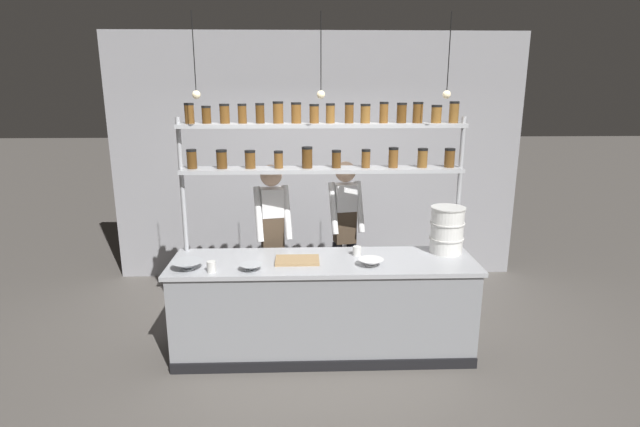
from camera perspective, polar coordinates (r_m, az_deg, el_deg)
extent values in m
plane|color=#5B5651|center=(5.01, 0.38, -15.31)|extent=(40.00, 40.00, 0.00)
cube|color=#939399|center=(6.46, -0.34, 6.26)|extent=(5.21, 0.12, 3.12)
cube|color=gray|center=(4.80, 0.39, -10.76)|extent=(2.75, 0.72, 0.88)
cube|color=#ADAFB5|center=(4.63, 0.40, -5.60)|extent=(2.81, 0.76, 0.04)
cube|color=black|center=(4.67, 0.57, -17.01)|extent=(2.75, 0.03, 0.10)
cylinder|color=#ADAFB5|center=(5.00, -15.11, -2.11)|extent=(0.04, 0.04, 2.20)
cylinder|color=#ADAFB5|center=(5.10, 15.30, -1.81)|extent=(0.04, 0.04, 2.20)
cube|color=#ADAFB5|center=(4.74, 0.25, 5.02)|extent=(2.65, 0.28, 0.04)
cylinder|color=#513314|center=(4.83, -14.44, 5.93)|extent=(0.09, 0.09, 0.16)
cylinder|color=black|center=(4.82, -14.50, 6.99)|extent=(0.09, 0.09, 0.02)
cylinder|color=#513314|center=(4.78, -11.16, 6.00)|extent=(0.10, 0.10, 0.16)
cylinder|color=black|center=(4.77, -11.21, 7.04)|extent=(0.10, 0.10, 0.02)
cylinder|color=brown|center=(4.75, -7.98, 6.03)|extent=(0.10, 0.10, 0.15)
cylinder|color=black|center=(4.73, -8.02, 7.04)|extent=(0.10, 0.10, 0.02)
cylinder|color=brown|center=(4.73, -4.76, 6.05)|extent=(0.08, 0.08, 0.14)
cylinder|color=black|center=(4.71, -4.78, 7.02)|extent=(0.09, 0.09, 0.02)
cylinder|color=#513314|center=(4.72, -1.48, 6.30)|extent=(0.10, 0.10, 0.18)
cylinder|color=black|center=(4.70, -1.49, 7.50)|extent=(0.10, 0.10, 0.02)
cylinder|color=#513314|center=(4.73, 1.88, 6.12)|extent=(0.09, 0.09, 0.15)
cylinder|color=black|center=(4.72, 1.89, 7.13)|extent=(0.09, 0.09, 0.02)
cylinder|color=brown|center=(4.76, 5.26, 6.16)|extent=(0.08, 0.08, 0.15)
cylinder|color=black|center=(4.74, 5.29, 7.19)|extent=(0.08, 0.08, 0.02)
cylinder|color=brown|center=(4.79, 8.37, 6.23)|extent=(0.09, 0.09, 0.17)
cylinder|color=black|center=(4.78, 8.41, 7.36)|extent=(0.09, 0.09, 0.02)
cylinder|color=brown|center=(4.85, 11.63, 6.13)|extent=(0.09, 0.09, 0.16)
cylinder|color=black|center=(4.84, 11.68, 7.19)|extent=(0.10, 0.10, 0.02)
cylinder|color=brown|center=(4.92, 14.58, 6.07)|extent=(0.10, 0.10, 0.16)
cylinder|color=black|center=(4.91, 14.65, 7.10)|extent=(0.10, 0.10, 0.02)
cube|color=#ADAFB5|center=(4.69, 0.26, 10.06)|extent=(2.65, 0.28, 0.04)
cylinder|color=brown|center=(4.79, -14.70, 10.90)|extent=(0.09, 0.09, 0.17)
cylinder|color=black|center=(4.78, -14.77, 12.01)|extent=(0.09, 0.09, 0.02)
cylinder|color=#513314|center=(4.76, -12.85, 10.84)|extent=(0.08, 0.08, 0.14)
cylinder|color=black|center=(4.75, -12.90, 11.80)|extent=(0.08, 0.08, 0.02)
cylinder|color=brown|center=(4.73, -10.84, 11.03)|extent=(0.09, 0.09, 0.16)
cylinder|color=black|center=(4.73, -10.89, 12.10)|extent=(0.09, 0.09, 0.02)
cylinder|color=brown|center=(4.71, -8.87, 11.10)|extent=(0.08, 0.08, 0.16)
cylinder|color=black|center=(4.70, -8.92, 12.18)|extent=(0.08, 0.08, 0.02)
cylinder|color=#513314|center=(4.69, -6.87, 11.19)|extent=(0.08, 0.08, 0.16)
cylinder|color=black|center=(4.69, -6.90, 12.30)|extent=(0.08, 0.08, 0.02)
cylinder|color=brown|center=(4.68, -4.81, 11.32)|extent=(0.10, 0.10, 0.18)
cylinder|color=black|center=(4.68, -4.83, 12.53)|extent=(0.10, 0.10, 0.02)
cylinder|color=brown|center=(4.68, -2.74, 11.30)|extent=(0.09, 0.09, 0.17)
cylinder|color=black|center=(4.67, -2.75, 12.46)|extent=(0.09, 0.09, 0.02)
cylinder|color=brown|center=(4.68, -0.67, 11.22)|extent=(0.09, 0.09, 0.15)
cylinder|color=black|center=(4.67, -0.67, 12.29)|extent=(0.09, 0.09, 0.02)
cylinder|color=brown|center=(4.68, 1.19, 11.26)|extent=(0.08, 0.08, 0.16)
cylinder|color=black|center=(4.68, 1.19, 12.36)|extent=(0.08, 0.08, 0.02)
cylinder|color=brown|center=(4.70, 3.35, 11.29)|extent=(0.08, 0.08, 0.17)
cylinder|color=black|center=(4.69, 3.37, 12.43)|extent=(0.08, 0.08, 0.02)
cylinder|color=brown|center=(4.71, 5.20, 11.19)|extent=(0.09, 0.09, 0.16)
cylinder|color=black|center=(4.71, 5.23, 12.26)|extent=(0.09, 0.09, 0.02)
cylinder|color=brown|center=(4.74, 7.30, 11.26)|extent=(0.08, 0.08, 0.17)
cylinder|color=black|center=(4.73, 7.34, 12.43)|extent=(0.08, 0.08, 0.02)
cylinder|color=#513314|center=(4.77, 9.31, 11.16)|extent=(0.09, 0.09, 0.17)
cylinder|color=black|center=(4.76, 9.35, 12.27)|extent=(0.09, 0.09, 0.02)
cylinder|color=brown|center=(4.80, 11.11, 11.14)|extent=(0.09, 0.09, 0.17)
cylinder|color=black|center=(4.79, 11.17, 12.29)|extent=(0.10, 0.10, 0.02)
cylinder|color=brown|center=(4.84, 13.15, 10.90)|extent=(0.10, 0.10, 0.14)
cylinder|color=black|center=(4.83, 13.21, 11.88)|extent=(0.10, 0.10, 0.02)
cylinder|color=brown|center=(4.88, 15.05, 11.01)|extent=(0.09, 0.09, 0.18)
cylinder|color=black|center=(4.88, 15.13, 12.16)|extent=(0.09, 0.09, 0.02)
cylinder|color=black|center=(5.36, -6.15, -8.38)|extent=(0.11, 0.11, 0.83)
cylinder|color=black|center=(5.38, -4.45, -8.23)|extent=(0.11, 0.11, 0.83)
cube|color=#473828|center=(5.17, -5.45, -2.23)|extent=(0.25, 0.21, 0.36)
cube|color=white|center=(5.08, -5.54, 1.28)|extent=(0.25, 0.22, 0.29)
sphere|color=tan|center=(5.03, -5.62, 4.35)|extent=(0.22, 0.22, 0.22)
cylinder|color=white|center=(5.03, -7.03, -0.08)|extent=(0.12, 0.26, 0.54)
cylinder|color=white|center=(5.07, -3.79, 0.13)|extent=(0.12, 0.26, 0.54)
cylinder|color=black|center=(5.58, 1.97, -7.35)|extent=(0.11, 0.11, 0.82)
cylinder|color=black|center=(5.62, 3.56, -7.20)|extent=(0.11, 0.11, 0.82)
cube|color=#473828|center=(5.41, 2.85, -1.47)|extent=(0.25, 0.21, 0.36)
cube|color=white|center=(5.33, 2.89, 1.88)|extent=(0.25, 0.22, 0.29)
sphere|color=tan|center=(5.28, 2.93, 4.79)|extent=(0.22, 0.22, 0.22)
cylinder|color=white|center=(5.26, 1.54, 0.60)|extent=(0.12, 0.26, 0.54)
cylinder|color=white|center=(5.34, 4.55, 0.77)|extent=(0.12, 0.26, 0.54)
cylinder|color=white|center=(4.96, 14.20, -3.55)|extent=(0.31, 0.31, 0.14)
cylinder|color=silver|center=(4.94, 14.25, -2.73)|extent=(0.33, 0.33, 0.01)
cylinder|color=white|center=(4.92, 14.31, -1.89)|extent=(0.31, 0.31, 0.14)
cylinder|color=silver|center=(4.90, 14.36, -1.05)|extent=(0.33, 0.33, 0.01)
cylinder|color=white|center=(4.88, 14.42, -0.21)|extent=(0.31, 0.31, 0.14)
cylinder|color=silver|center=(4.86, 14.47, 0.65)|extent=(0.33, 0.33, 0.01)
cube|color=#A88456|center=(4.59, -2.61, -5.36)|extent=(0.40, 0.26, 0.02)
cylinder|color=white|center=(4.50, 5.84, -5.89)|extent=(0.10, 0.10, 0.01)
cone|color=white|center=(4.50, 5.85, -5.59)|extent=(0.23, 0.23, 0.06)
cylinder|color=#B2B7BC|center=(4.55, -14.87, -6.12)|extent=(0.12, 0.12, 0.01)
cone|color=#B2B7BC|center=(4.54, -14.89, -5.74)|extent=(0.27, 0.27, 0.08)
cylinder|color=#B2B7BC|center=(4.42, -7.85, -6.37)|extent=(0.09, 0.09, 0.01)
cone|color=#B2B7BC|center=(4.41, -7.86, -6.10)|extent=(0.20, 0.20, 0.06)
cylinder|color=silver|center=(4.75, 4.24, -4.28)|extent=(0.08, 0.08, 0.09)
cylinder|color=silver|center=(4.43, -12.31, -5.95)|extent=(0.08, 0.08, 0.10)
cylinder|color=black|center=(4.44, -14.23, 17.33)|extent=(0.01, 0.01, 0.67)
sphere|color=#F9E5B2|center=(4.43, -13.95, 13.04)|extent=(0.07, 0.07, 0.07)
cylinder|color=black|center=(4.35, 0.11, 17.81)|extent=(0.01, 0.01, 0.67)
sphere|color=#F9E5B2|center=(4.34, 0.11, 13.43)|extent=(0.07, 0.07, 0.07)
cylinder|color=black|center=(4.52, 14.54, 17.25)|extent=(0.01, 0.01, 0.67)
sphere|color=#F9E5B2|center=(4.51, 14.27, 13.04)|extent=(0.07, 0.07, 0.07)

